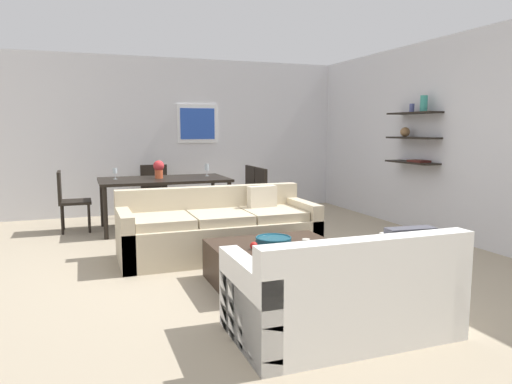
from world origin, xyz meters
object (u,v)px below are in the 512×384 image
object	(u,v)px
loveseat_white	(343,294)
dining_chair_right_far	(244,189)
coffee_table	(275,264)
wine_glass_head	(159,168)
sofa_beige	(219,231)
wine_glass_right_far	(207,168)
dining_chair_left_far	(68,197)
dining_table	(164,183)
dining_chair_head	(155,188)
centerpiece_vase	(159,168)
wine_glass_left_far	(115,171)
dining_chair_right_near	(254,193)
apple_on_coffee_table	(254,246)
candle_jar	(306,242)
decorative_bowl	(273,241)

from	to	relation	value
loveseat_white	dining_chair_right_far	bearing A→B (deg)	80.29
coffee_table	wine_glass_head	xyz separation A→B (m)	(-0.55, 3.43, 0.68)
sofa_beige	wine_glass_head	bearing A→B (deg)	98.37
wine_glass_right_far	wine_glass_head	bearing A→B (deg)	154.32
loveseat_white	dining_chair_left_far	bearing A→B (deg)	113.49
dining_table	dining_chair_head	xyz separation A→B (m)	(0.00, 0.93, -0.18)
coffee_table	dining_chair_head	world-z (taller)	dining_chair_head
dining_chair_right_far	wine_glass_right_far	world-z (taller)	wine_glass_right_far
coffee_table	centerpiece_vase	distance (m)	3.14
wine_glass_left_far	loveseat_white	bearing A→B (deg)	-73.59
coffee_table	dining_chair_right_near	size ratio (longest dim) A/B	1.35
apple_on_coffee_table	dining_table	size ratio (longest dim) A/B	0.04
coffee_table	wine_glass_right_far	distance (m)	3.17
dining_chair_head	wine_glass_left_far	bearing A→B (deg)	-130.74
coffee_table	dining_table	xyz separation A→B (m)	(-0.55, 2.97, 0.50)
dining_chair_left_far	dining_chair_head	world-z (taller)	same
coffee_table	candle_jar	xyz separation A→B (m)	(0.26, -0.12, 0.22)
loveseat_white	wine_glass_head	size ratio (longest dim) A/B	8.84
candle_jar	wine_glass_head	xyz separation A→B (m)	(-0.82, 3.54, 0.46)
decorative_bowl	sofa_beige	bearing A→B (deg)	99.86
wine_glass_left_far	centerpiece_vase	size ratio (longest dim) A/B	0.61
candle_jar	decorative_bowl	bearing A→B (deg)	156.85
apple_on_coffee_table	dining_chair_left_far	xyz separation A→B (m)	(-1.64, 3.29, 0.09)
wine_glass_head	wine_glass_right_far	bearing A→B (deg)	-25.68
sofa_beige	dining_chair_head	xyz separation A→B (m)	(-0.33, 2.71, 0.21)
dining_chair_left_far	wine_glass_left_far	world-z (taller)	wine_glass_left_far
sofa_beige	decorative_bowl	xyz separation A→B (m)	(0.21, -1.18, 0.13)
decorative_bowl	wine_glass_head	distance (m)	3.49
wine_glass_head	centerpiece_vase	world-z (taller)	centerpiece_vase
decorative_bowl	wine_glass_head	xyz separation A→B (m)	(-0.54, 3.42, 0.45)
centerpiece_vase	dining_chair_left_far	bearing A→B (deg)	170.94
dining_chair_right_near	dining_chair_right_far	distance (m)	0.47
coffee_table	apple_on_coffee_table	distance (m)	0.35
wine_glass_left_far	wine_glass_head	bearing A→B (deg)	25.68
sofa_beige	wine_glass_right_far	bearing A→B (deg)	79.43
coffee_table	decorative_bowl	xyz separation A→B (m)	(-0.02, 0.00, 0.23)
dining_chair_right_far	wine_glass_head	size ratio (longest dim) A/B	4.99
dining_chair_left_far	dining_chair_right_far	distance (m)	2.67
coffee_table	centerpiece_vase	xyz separation A→B (m)	(-0.62, 3.00, 0.71)
centerpiece_vase	wine_glass_right_far	bearing A→B (deg)	7.31
dining_table	dining_chair_right_near	xyz separation A→B (m)	(1.34, -0.23, -0.18)
dining_chair_left_far	wine_glass_left_far	size ratio (longest dim) A/B	5.43
sofa_beige	loveseat_white	world-z (taller)	same
apple_on_coffee_table	loveseat_white	bearing A→B (deg)	-76.00
coffee_table	dining_chair_left_far	xyz separation A→B (m)	(-1.89, 3.20, 0.31)
candle_jar	wine_glass_left_far	xyz separation A→B (m)	(-1.51, 3.21, 0.45)
decorative_bowl	candle_jar	xyz separation A→B (m)	(0.28, -0.12, -0.01)
dining_chair_right_far	dining_chair_head	distance (m)	1.50
apple_on_coffee_table	wine_glass_head	size ratio (longest dim) A/B	0.40
loveseat_white	dining_chair_right_near	xyz separation A→B (m)	(0.75, 3.94, 0.21)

